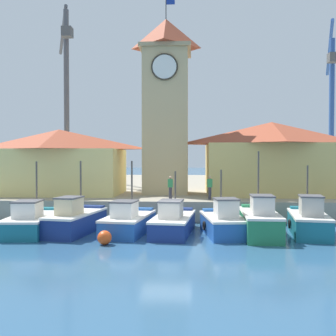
# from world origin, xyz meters

# --- Properties ---
(ground_plane) EXTENTS (300.00, 300.00, 0.00)m
(ground_plane) POSITION_xyz_m (0.00, 0.00, 0.00)
(ground_plane) COLOR #2D567A
(quay_wharf) EXTENTS (120.00, 40.00, 1.36)m
(quay_wharf) POSITION_xyz_m (0.00, 26.11, 0.68)
(quay_wharf) COLOR #9E937F
(quay_wharf) RESTS_ON ground
(fishing_boat_far_left) EXTENTS (2.48, 5.25, 4.00)m
(fishing_boat_far_left) POSITION_xyz_m (-7.61, 2.04, 0.65)
(fishing_boat_far_left) COLOR #196B7F
(fishing_boat_far_left) RESTS_ON ground
(fishing_boat_left_outer) EXTENTS (2.54, 5.09, 4.04)m
(fishing_boat_left_outer) POSITION_xyz_m (-5.21, 2.17, 0.74)
(fishing_boat_left_outer) COLOR navy
(fishing_boat_left_outer) RESTS_ON ground
(fishing_boat_left_inner) EXTENTS (2.67, 5.07, 4.04)m
(fishing_boat_left_inner) POSITION_xyz_m (-2.27, 2.34, 0.66)
(fishing_boat_left_inner) COLOR #2356A8
(fishing_boat_left_inner) RESTS_ON ground
(fishing_boat_mid_left) EXTENTS (2.51, 5.39, 3.45)m
(fishing_boat_mid_left) POSITION_xyz_m (0.24, 2.32, 0.66)
(fishing_boat_mid_left) COLOR navy
(fishing_boat_mid_left) RESTS_ON ground
(fishing_boat_center) EXTENTS (2.47, 4.57, 3.55)m
(fishing_boat_center) POSITION_xyz_m (2.97, 2.12, 0.70)
(fishing_boat_center) COLOR #2356A8
(fishing_boat_center) RESTS_ON ground
(fishing_boat_mid_right) EXTENTS (2.02, 4.96, 4.58)m
(fishing_boat_mid_right) POSITION_xyz_m (4.90, 1.88, 0.81)
(fishing_boat_mid_right) COLOR #237A4C
(fishing_boat_mid_right) RESTS_ON ground
(fishing_boat_right_inner) EXTENTS (2.52, 4.85, 3.79)m
(fishing_boat_right_inner) POSITION_xyz_m (7.61, 2.36, 0.76)
(fishing_boat_right_inner) COLOR #196B7F
(fishing_boat_right_inner) RESTS_ON ground
(clock_tower) EXTENTS (3.98, 3.98, 15.52)m
(clock_tower) POSITION_xyz_m (-0.79, 12.12, 8.64)
(clock_tower) COLOR tan
(clock_tower) RESTS_ON quay_wharf
(warehouse_left) EXTENTS (10.10, 6.11, 5.09)m
(warehouse_left) POSITION_xyz_m (-9.17, 11.07, 3.96)
(warehouse_left) COLOR #E5D17A
(warehouse_left) RESTS_ON quay_wharf
(warehouse_right) EXTENTS (10.50, 7.37, 5.67)m
(warehouse_right) POSITION_xyz_m (7.54, 11.98, 4.25)
(warehouse_right) COLOR tan
(warehouse_right) RESTS_ON quay_wharf
(port_crane_near) EXTENTS (4.22, 9.04, 18.94)m
(port_crane_near) POSITION_xyz_m (-11.96, 21.60, 8.68)
(port_crane_near) COLOR #353539
(port_crane_near) RESTS_ON quay_wharf
(port_crane_far) EXTENTS (3.43, 9.96, 18.11)m
(port_crane_far) POSITION_xyz_m (16.69, 25.15, 7.82)
(port_crane_far) COLOR navy
(port_crane_far) RESTS_ON quay_wharf
(mooring_buoy) EXTENTS (0.70, 0.70, 0.70)m
(mooring_buoy) POSITION_xyz_m (-2.96, -0.64, 0.35)
(mooring_buoy) COLOR #E54C19
(mooring_buoy) RESTS_ON ground
(dock_worker_near_tower) EXTENTS (0.34, 0.22, 1.62)m
(dock_worker_near_tower) POSITION_xyz_m (2.50, 7.59, 2.20)
(dock_worker_near_tower) COLOR #33333D
(dock_worker_near_tower) RESTS_ON quay_wharf
(dock_worker_along_quay) EXTENTS (0.34, 0.22, 1.62)m
(dock_worker_along_quay) POSITION_xyz_m (-0.19, 7.32, 2.20)
(dock_worker_along_quay) COLOR #33333D
(dock_worker_along_quay) RESTS_ON quay_wharf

